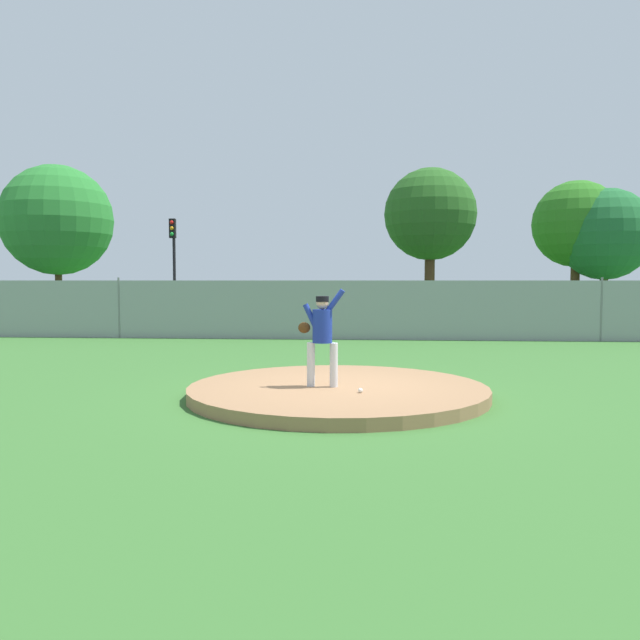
{
  "coord_description": "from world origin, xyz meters",
  "views": [
    {
      "loc": [
        0.5,
        -10.2,
        1.92
      ],
      "look_at": [
        -0.54,
        3.15,
        1.07
      ],
      "focal_mm": 35.14,
      "sensor_mm": 36.0,
      "label": 1
    }
  ],
  "objects_px": {
    "parked_car_navy": "(75,309)",
    "traffic_light_near": "(173,251)",
    "parked_car_burgundy": "(515,310)",
    "parked_car_teal": "(420,309)",
    "traffic_cone_orange": "(627,321)",
    "parked_car_charcoal": "(352,308)",
    "parked_car_red": "(275,308)",
    "baseball": "(360,390)",
    "pitcher_youth": "(322,331)"
  },
  "relations": [
    {
      "from": "parked_car_navy",
      "to": "parked_car_red",
      "type": "height_order",
      "value": "parked_car_red"
    },
    {
      "from": "baseball",
      "to": "traffic_cone_orange",
      "type": "xyz_separation_m",
      "value": [
        10.52,
        16.45,
        0.03
      ]
    },
    {
      "from": "parked_car_teal",
      "to": "parked_car_red",
      "type": "distance_m",
      "value": 5.66
    },
    {
      "from": "parked_car_navy",
      "to": "parked_car_red",
      "type": "bearing_deg",
      "value": -1.36
    },
    {
      "from": "baseball",
      "to": "parked_car_charcoal",
      "type": "xyz_separation_m",
      "value": [
        -0.55,
        15.46,
        0.6
      ]
    },
    {
      "from": "baseball",
      "to": "parked_car_red",
      "type": "relative_size",
      "value": 0.02
    },
    {
      "from": "pitcher_youth",
      "to": "parked_car_teal",
      "type": "bearing_deg",
      "value": 79.3
    },
    {
      "from": "baseball",
      "to": "traffic_light_near",
      "type": "xyz_separation_m",
      "value": [
        -9.07,
        19.45,
        3.05
      ]
    },
    {
      "from": "parked_car_charcoal",
      "to": "traffic_light_near",
      "type": "xyz_separation_m",
      "value": [
        -8.52,
        3.98,
        2.46
      ]
    },
    {
      "from": "parked_car_burgundy",
      "to": "traffic_cone_orange",
      "type": "xyz_separation_m",
      "value": [
        4.86,
        1.78,
        -0.53
      ]
    },
    {
      "from": "parked_car_burgundy",
      "to": "parked_car_red",
      "type": "relative_size",
      "value": 0.94
    },
    {
      "from": "parked_car_teal",
      "to": "traffic_cone_orange",
      "type": "relative_size",
      "value": 8.28
    },
    {
      "from": "parked_car_navy",
      "to": "traffic_cone_orange",
      "type": "bearing_deg",
      "value": 3.91
    },
    {
      "from": "parked_car_charcoal",
      "to": "parked_car_teal",
      "type": "relative_size",
      "value": 1.06
    },
    {
      "from": "parked_car_charcoal",
      "to": "parked_car_teal",
      "type": "distance_m",
      "value": 2.69
    },
    {
      "from": "parked_car_burgundy",
      "to": "parked_car_teal",
      "type": "height_order",
      "value": "parked_car_burgundy"
    },
    {
      "from": "parked_car_charcoal",
      "to": "traffic_cone_orange",
      "type": "relative_size",
      "value": 8.76
    },
    {
      "from": "pitcher_youth",
      "to": "baseball",
      "type": "bearing_deg",
      "value": -39.37
    },
    {
      "from": "parked_car_charcoal",
      "to": "parked_car_burgundy",
      "type": "xyz_separation_m",
      "value": [
        6.21,
        -0.8,
        -0.03
      ]
    },
    {
      "from": "pitcher_youth",
      "to": "parked_car_navy",
      "type": "relative_size",
      "value": 0.38
    },
    {
      "from": "parked_car_teal",
      "to": "traffic_cone_orange",
      "type": "bearing_deg",
      "value": 9.01
    },
    {
      "from": "parked_car_charcoal",
      "to": "parked_car_navy",
      "type": "bearing_deg",
      "value": -177.25
    },
    {
      "from": "parked_car_red",
      "to": "traffic_light_near",
      "type": "height_order",
      "value": "traffic_light_near"
    },
    {
      "from": "pitcher_youth",
      "to": "parked_car_burgundy",
      "type": "bearing_deg",
      "value": 65.99
    },
    {
      "from": "traffic_light_near",
      "to": "parked_car_burgundy",
      "type": "bearing_deg",
      "value": -17.99
    },
    {
      "from": "parked_car_navy",
      "to": "parked_car_red",
      "type": "xyz_separation_m",
      "value": [
        8.23,
        -0.2,
        0.04
      ]
    },
    {
      "from": "parked_car_navy",
      "to": "parked_car_red",
      "type": "distance_m",
      "value": 8.23
    },
    {
      "from": "parked_car_burgundy",
      "to": "parked_car_navy",
      "type": "xyz_separation_m",
      "value": [
        -17.42,
        0.26,
        -0.02
      ]
    },
    {
      "from": "parked_car_teal",
      "to": "traffic_light_near",
      "type": "xyz_separation_m",
      "value": [
        -11.19,
        4.33,
        2.48
      ]
    },
    {
      "from": "pitcher_youth",
      "to": "parked_car_teal",
      "type": "xyz_separation_m",
      "value": [
        2.76,
        14.59,
        -0.29
      ]
    },
    {
      "from": "parked_car_charcoal",
      "to": "parked_car_red",
      "type": "distance_m",
      "value": 3.07
    },
    {
      "from": "baseball",
      "to": "parked_car_navy",
      "type": "distance_m",
      "value": 19.01
    },
    {
      "from": "baseball",
      "to": "parked_car_teal",
      "type": "relative_size",
      "value": 0.02
    },
    {
      "from": "parked_car_teal",
      "to": "traffic_light_near",
      "type": "bearing_deg",
      "value": 158.84
    },
    {
      "from": "parked_car_navy",
      "to": "traffic_light_near",
      "type": "bearing_deg",
      "value": 59.21
    },
    {
      "from": "parked_car_teal",
      "to": "parked_car_navy",
      "type": "bearing_deg",
      "value": -179.21
    },
    {
      "from": "baseball",
      "to": "parked_car_charcoal",
      "type": "bearing_deg",
      "value": 92.05
    },
    {
      "from": "baseball",
      "to": "parked_car_burgundy",
      "type": "height_order",
      "value": "parked_car_burgundy"
    },
    {
      "from": "parked_car_charcoal",
      "to": "traffic_light_near",
      "type": "relative_size",
      "value": 1.0
    },
    {
      "from": "pitcher_youth",
      "to": "traffic_cone_orange",
      "type": "relative_size",
      "value": 2.9
    },
    {
      "from": "parked_car_navy",
      "to": "parked_car_teal",
      "type": "distance_m",
      "value": 13.88
    },
    {
      "from": "baseball",
      "to": "parked_car_red",
      "type": "xyz_separation_m",
      "value": [
        -3.53,
        14.73,
        0.59
      ]
    },
    {
      "from": "pitcher_youth",
      "to": "baseball",
      "type": "distance_m",
      "value": 1.2
    },
    {
      "from": "parked_car_teal",
      "to": "traffic_light_near",
      "type": "height_order",
      "value": "traffic_light_near"
    },
    {
      "from": "pitcher_youth",
      "to": "parked_car_charcoal",
      "type": "distance_m",
      "value": 14.94
    },
    {
      "from": "parked_car_teal",
      "to": "traffic_cone_orange",
      "type": "distance_m",
      "value": 8.52
    },
    {
      "from": "traffic_light_near",
      "to": "pitcher_youth",
      "type": "bearing_deg",
      "value": -65.99
    },
    {
      "from": "parked_car_navy",
      "to": "traffic_light_near",
      "type": "distance_m",
      "value": 5.83
    },
    {
      "from": "parked_car_charcoal",
      "to": "parked_car_burgundy",
      "type": "relative_size",
      "value": 1.13
    },
    {
      "from": "parked_car_charcoal",
      "to": "parked_car_burgundy",
      "type": "bearing_deg",
      "value": -7.33
    }
  ]
}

